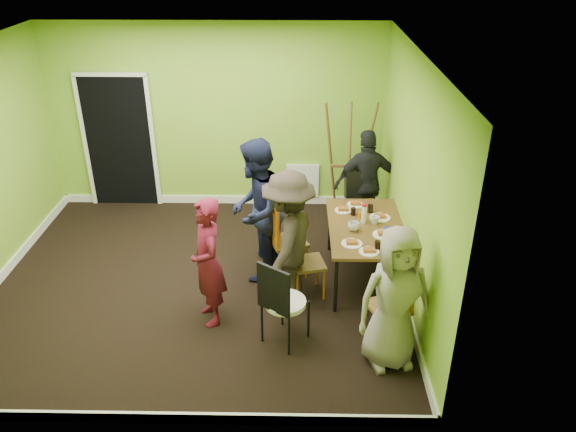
# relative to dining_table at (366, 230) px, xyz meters

# --- Properties ---
(ground) EXTENTS (5.00, 5.00, 0.00)m
(ground) POSITION_rel_dining_table_xyz_m (-2.05, -0.12, -0.70)
(ground) COLOR black
(ground) RESTS_ON ground
(room_walls) EXTENTS (5.04, 4.54, 2.82)m
(room_walls) POSITION_rel_dining_table_xyz_m (-2.07, -0.08, 0.29)
(room_walls) COLOR #85AF2D
(room_walls) RESTS_ON ground
(dining_table) EXTENTS (0.90, 1.50, 0.75)m
(dining_table) POSITION_rel_dining_table_xyz_m (0.00, 0.00, 0.00)
(dining_table) COLOR black
(dining_table) RESTS_ON ground
(chair_left_far) EXTENTS (0.55, 0.54, 1.02)m
(chair_left_far) POSITION_rel_dining_table_xyz_m (-1.02, 0.06, -0.12)
(chair_left_far) COLOR orange
(chair_left_far) RESTS_ON ground
(chair_left_near) EXTENTS (0.46, 0.46, 0.92)m
(chair_left_near) POSITION_rel_dining_table_xyz_m (-0.78, -0.36, -0.18)
(chair_left_near) COLOR orange
(chair_left_near) RESTS_ON ground
(chair_back_end) EXTENTS (0.46, 0.53, 0.99)m
(chair_back_end) POSITION_rel_dining_table_xyz_m (0.03, 1.07, 0.00)
(chair_back_end) COLOR orange
(chair_back_end) RESTS_ON ground
(chair_front_end) EXTENTS (0.50, 0.50, 0.94)m
(chair_front_end) POSITION_rel_dining_table_xyz_m (0.15, -1.27, -0.17)
(chair_front_end) COLOR orange
(chair_front_end) RESTS_ON ground
(chair_bentwood) EXTENTS (0.54, 0.55, 1.01)m
(chair_bentwood) POSITION_rel_dining_table_xyz_m (-0.99, -1.24, -0.14)
(chair_bentwood) COLOR black
(chair_bentwood) RESTS_ON ground
(easel) EXTENTS (0.74, 0.70, 1.86)m
(easel) POSITION_rel_dining_table_xyz_m (-0.11, 1.56, 0.22)
(easel) COLOR brown
(easel) RESTS_ON ground
(plate_near_left) EXTENTS (0.21, 0.21, 0.01)m
(plate_near_left) POSITION_rel_dining_table_xyz_m (-0.25, 0.40, 0.06)
(plate_near_left) COLOR white
(plate_near_left) RESTS_ON dining_table
(plate_near_right) EXTENTS (0.24, 0.24, 0.01)m
(plate_near_right) POSITION_rel_dining_table_xyz_m (-0.21, -0.44, 0.06)
(plate_near_right) COLOR white
(plate_near_right) RESTS_ON dining_table
(plate_far_back) EXTENTS (0.22, 0.22, 0.01)m
(plate_far_back) POSITION_rel_dining_table_xyz_m (-0.08, 0.56, 0.06)
(plate_far_back) COLOR white
(plate_far_back) RESTS_ON dining_table
(plate_far_front) EXTENTS (0.23, 0.23, 0.01)m
(plate_far_front) POSITION_rel_dining_table_xyz_m (-0.03, -0.61, 0.06)
(plate_far_front) COLOR white
(plate_far_front) RESTS_ON dining_table
(plate_wall_back) EXTENTS (0.26, 0.26, 0.01)m
(plate_wall_back) POSITION_rel_dining_table_xyz_m (0.19, 0.21, 0.06)
(plate_wall_back) COLOR white
(plate_wall_back) RESTS_ON dining_table
(plate_wall_front) EXTENTS (0.25, 0.25, 0.01)m
(plate_wall_front) POSITION_rel_dining_table_xyz_m (0.18, -0.23, 0.06)
(plate_wall_front) COLOR white
(plate_wall_front) RESTS_ON dining_table
(thermos) EXTENTS (0.06, 0.06, 0.22)m
(thermos) POSITION_rel_dining_table_xyz_m (-0.03, 0.09, 0.17)
(thermos) COLOR white
(thermos) RESTS_ON dining_table
(blue_bottle) EXTENTS (0.08, 0.08, 0.18)m
(blue_bottle) POSITION_rel_dining_table_xyz_m (0.19, -0.37, 0.14)
(blue_bottle) COLOR #1720B1
(blue_bottle) RESTS_ON dining_table
(orange_bottle) EXTENTS (0.03, 0.03, 0.08)m
(orange_bottle) POSITION_rel_dining_table_xyz_m (-0.06, 0.21, 0.10)
(orange_bottle) COLOR orange
(orange_bottle) RESTS_ON dining_table
(glass_mid) EXTENTS (0.06, 0.06, 0.10)m
(glass_mid) POSITION_rel_dining_table_xyz_m (-0.14, 0.29, 0.10)
(glass_mid) COLOR black
(glass_mid) RESTS_ON dining_table
(glass_back) EXTENTS (0.07, 0.07, 0.10)m
(glass_back) POSITION_rel_dining_table_xyz_m (0.09, 0.36, 0.10)
(glass_back) COLOR black
(glass_back) RESTS_ON dining_table
(glass_front) EXTENTS (0.07, 0.07, 0.10)m
(glass_front) POSITION_rel_dining_table_xyz_m (0.06, -0.54, 0.10)
(glass_front) COLOR black
(glass_front) RESTS_ON dining_table
(cup_a) EXTENTS (0.14, 0.14, 0.11)m
(cup_a) POSITION_rel_dining_table_xyz_m (-0.16, -0.11, 0.11)
(cup_a) COLOR white
(cup_a) RESTS_ON dining_table
(cup_b) EXTENTS (0.10, 0.10, 0.10)m
(cup_b) POSITION_rel_dining_table_xyz_m (0.11, 0.06, 0.10)
(cup_b) COLOR white
(cup_b) RESTS_ON dining_table
(person_standing) EXTENTS (0.53, 0.64, 1.49)m
(person_standing) POSITION_rel_dining_table_xyz_m (-1.79, -0.85, 0.05)
(person_standing) COLOR #5C0F23
(person_standing) RESTS_ON ground
(person_left_far) EXTENTS (0.81, 0.97, 1.79)m
(person_left_far) POSITION_rel_dining_table_xyz_m (-1.33, 0.10, 0.20)
(person_left_far) COLOR #161937
(person_left_far) RESTS_ON ground
(person_left_near) EXTENTS (0.92, 1.20, 1.65)m
(person_left_near) POSITION_rel_dining_table_xyz_m (-0.93, -0.49, 0.13)
(person_left_near) COLOR #2B221C
(person_left_near) RESTS_ON ground
(person_back_end) EXTENTS (0.96, 0.53, 1.54)m
(person_back_end) POSITION_rel_dining_table_xyz_m (0.13, 1.20, 0.08)
(person_back_end) COLOR black
(person_back_end) RESTS_ON ground
(person_front_end) EXTENTS (0.84, 0.64, 1.54)m
(person_front_end) POSITION_rel_dining_table_xyz_m (0.12, -1.50, 0.07)
(person_front_end) COLOR gray
(person_front_end) RESTS_ON ground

